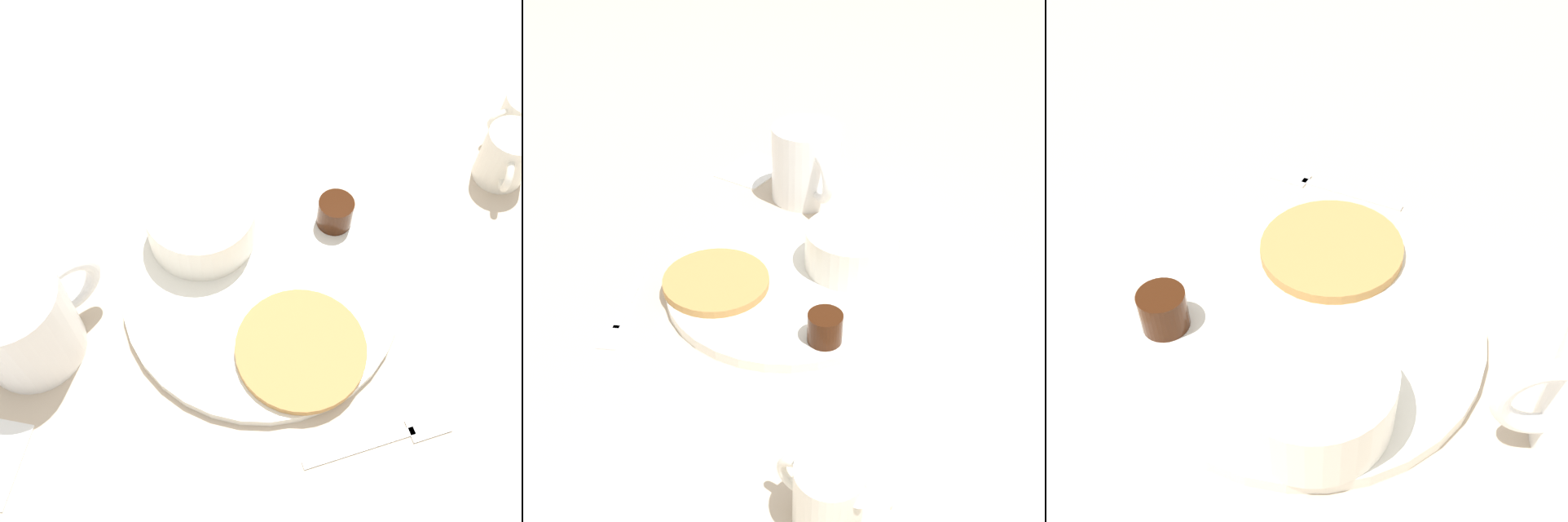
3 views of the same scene
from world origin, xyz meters
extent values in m
plane|color=#C6B299|center=(0.00, 0.00, 0.00)|extent=(4.00, 4.00, 0.00)
cylinder|color=white|center=(0.00, 0.00, 0.01)|extent=(0.26, 0.26, 0.01)
cylinder|color=#B78447|center=(0.04, -0.06, 0.02)|extent=(0.12, 0.12, 0.01)
cylinder|color=white|center=(-0.07, 0.05, 0.04)|extent=(0.10, 0.10, 0.05)
cylinder|color=white|center=(-0.07, 0.05, 0.06)|extent=(0.09, 0.09, 0.01)
cylinder|color=#38190A|center=(0.06, 0.08, 0.03)|extent=(0.04, 0.04, 0.03)
cylinder|color=white|center=(-0.07, 0.07, 0.03)|extent=(0.05, 0.05, 0.03)
sphere|color=white|center=(-0.07, 0.07, 0.04)|extent=(0.03, 0.03, 0.03)
cylinder|color=white|center=(-0.20, -0.08, 0.05)|extent=(0.09, 0.09, 0.10)
torus|color=white|center=(-0.16, -0.05, 0.05)|extent=(0.05, 0.06, 0.07)
cylinder|color=white|center=(0.23, 0.18, 0.03)|extent=(0.05, 0.05, 0.06)
torus|color=white|center=(0.23, 0.15, 0.03)|extent=(0.01, 0.04, 0.04)
cone|color=white|center=(0.23, 0.20, 0.06)|extent=(0.02, 0.02, 0.01)
cube|color=silver|center=(0.10, -0.14, 0.00)|extent=(0.09, 0.05, 0.00)
cube|color=silver|center=(0.16, -0.11, 0.00)|extent=(0.04, 0.03, 0.00)
cube|color=white|center=(-0.22, -0.19, 0.00)|extent=(0.10, 0.08, 0.00)
camera|label=1|loc=(0.04, -0.30, 0.55)|focal=45.00mm
camera|label=2|loc=(0.50, 0.30, 0.45)|focal=45.00mm
camera|label=3|loc=(-0.25, 0.20, 0.38)|focal=45.00mm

